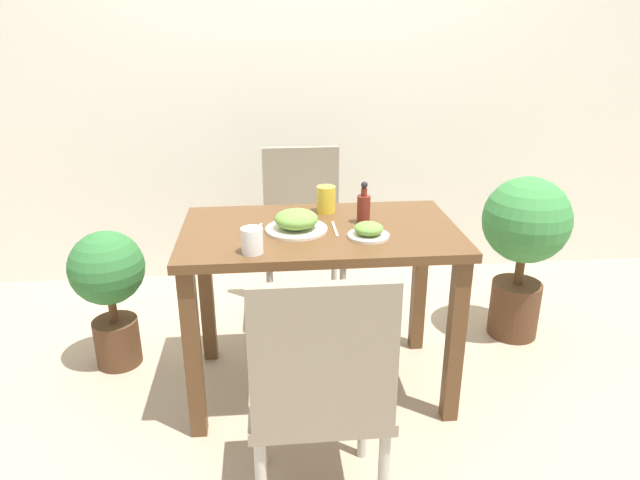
{
  "coord_description": "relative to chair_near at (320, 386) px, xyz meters",
  "views": [
    {
      "loc": [
        -0.2,
        -2.11,
        1.51
      ],
      "look_at": [
        0.0,
        0.0,
        0.68
      ],
      "focal_mm": 32.0,
      "sensor_mm": 36.0,
      "label": 1
    }
  ],
  "objects": [
    {
      "name": "ground_plane",
      "position": [
        0.07,
        0.71,
        -0.5
      ],
      "size": [
        16.0,
        16.0,
        0.0
      ],
      "primitive_type": "plane",
      "color": "tan"
    },
    {
      "name": "wall_back",
      "position": [
        0.07,
        1.95,
        0.8
      ],
      "size": [
        8.0,
        0.05,
        2.6
      ],
      "color": "silver",
      "rests_on": "ground_plane"
    },
    {
      "name": "dining_table",
      "position": [
        0.07,
        0.71,
        0.11
      ],
      "size": [
        1.09,
        0.64,
        0.73
      ],
      "color": "brown",
      "rests_on": "ground_plane"
    },
    {
      "name": "chair_near",
      "position": [
        0.0,
        0.0,
        0.0
      ],
      "size": [
        0.42,
        0.42,
        0.89
      ],
      "rotation": [
        0.0,
        0.0,
        3.14
      ],
      "color": "gray",
      "rests_on": "ground_plane"
    },
    {
      "name": "chair_far",
      "position": [
        0.04,
        1.39,
        0.0
      ],
      "size": [
        0.42,
        0.42,
        0.89
      ],
      "color": "gray",
      "rests_on": "ground_plane"
    },
    {
      "name": "food_plate",
      "position": [
        -0.03,
        0.69,
        0.27
      ],
      "size": [
        0.24,
        0.24,
        0.08
      ],
      "color": "beige",
      "rests_on": "dining_table"
    },
    {
      "name": "side_plate",
      "position": [
        0.24,
        0.6,
        0.26
      ],
      "size": [
        0.16,
        0.16,
        0.06
      ],
      "color": "beige",
      "rests_on": "dining_table"
    },
    {
      "name": "drink_cup",
      "position": [
        -0.19,
        0.48,
        0.28
      ],
      "size": [
        0.08,
        0.08,
        0.09
      ],
      "color": "white",
      "rests_on": "dining_table"
    },
    {
      "name": "juice_glass",
      "position": [
        0.11,
        0.91,
        0.29
      ],
      "size": [
        0.08,
        0.08,
        0.11
      ],
      "color": "gold",
      "rests_on": "dining_table"
    },
    {
      "name": "sauce_bottle",
      "position": [
        0.25,
        0.76,
        0.3
      ],
      "size": [
        0.05,
        0.05,
        0.17
      ],
      "color": "maroon",
      "rests_on": "dining_table"
    },
    {
      "name": "fork_utensil",
      "position": [
        -0.18,
        0.69,
        0.23
      ],
      "size": [
        0.04,
        0.18,
        0.0
      ],
      "rotation": [
        0.0,
        0.0,
        1.41
      ],
      "color": "silver",
      "rests_on": "dining_table"
    },
    {
      "name": "spoon_utensil",
      "position": [
        0.12,
        0.69,
        0.23
      ],
      "size": [
        0.01,
        0.16,
        0.0
      ],
      "rotation": [
        0.0,
        0.0,
        1.57
      ],
      "color": "silver",
      "rests_on": "dining_table"
    },
    {
      "name": "potted_plant_left",
      "position": [
        -0.85,
        0.97,
        -0.09
      ],
      "size": [
        0.33,
        0.33,
        0.65
      ],
      "color": "#51331E",
      "rests_on": "ground_plane"
    },
    {
      "name": "potted_plant_right",
      "position": [
        1.09,
        1.05,
        0.02
      ],
      "size": [
        0.41,
        0.41,
        0.82
      ],
      "color": "#51331E",
      "rests_on": "ground_plane"
    }
  ]
}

